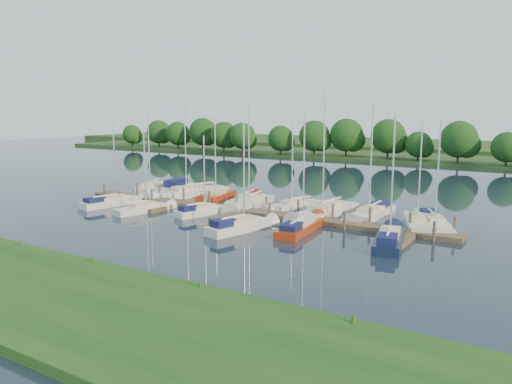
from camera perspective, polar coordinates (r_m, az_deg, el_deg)
The scene contains 24 objects.
ground at distance 42.02m, azimuth -7.32°, elevation -4.32°, with size 260.00×260.00×0.00m, color #17222E.
near_bank at distance 31.68m, azimuth -26.06°, elevation -9.34°, with size 90.00×10.00×0.50m, color #194313.
dock at distance 47.73m, azimuth -1.80°, elevation -2.35°, with size 40.00×6.00×0.40m.
mooring_pilings at distance 48.57m, azimuth -1.07°, elevation -1.66°, with size 38.24×2.84×2.00m.
far_shore at distance 110.16m, azimuth 18.03°, elevation 3.93°, with size 180.00×30.00×0.60m, color #223F18.
distant_hill at distance 134.48m, azimuth 20.60°, elevation 4.87°, with size 220.00×40.00×1.40m, color #355625.
treeline at distance 98.53m, azimuth 14.35°, elevation 5.79°, with size 144.63×9.76×8.25m.
sailboat_n_0 at distance 63.22m, azimuth -11.91°, elevation 0.42°, with size 4.22×7.90×10.12m.
motorboat at distance 61.65m, azimuth -9.25°, elevation 0.38°, with size 2.87×6.88×1.92m.
sailboat_n_2 at distance 58.09m, azimuth -7.72°, elevation -0.24°, with size 5.73×10.15×13.02m.
sailboat_n_3 at distance 55.77m, azimuth -4.51°, elevation -0.59°, with size 2.82×7.39×9.33m.
sailboat_n_4 at distance 53.42m, azimuth -1.16°, elevation -0.95°, with size 2.27×6.81×8.73m.
sailboat_n_5 at distance 51.22m, azimuth -0.68°, elevation -1.45°, with size 2.99×8.80×11.07m.
sailboat_n_6 at distance 50.34m, azimuth 4.31°, elevation -1.67°, with size 3.84×6.78×8.82m.
sailboat_n_7 at distance 47.05m, azimuth 7.78°, elevation -2.50°, with size 3.24×10.16×12.80m.
sailboat_n_8 at distance 47.79m, azimuth 12.98°, elevation -2.44°, with size 2.35×8.60×10.80m.
sailboat_n_9 at distance 44.96m, azimuth 17.92°, elevation -3.45°, with size 3.68×7.34×9.36m.
sailboat_n_10 at distance 45.47m, azimuth 19.67°, elevation -3.35°, with size 4.33×7.24×9.42m.
sailboat_s_0 at distance 54.45m, azimuth -16.00°, elevation -1.13°, with size 3.04×7.78×9.76m.
sailboat_s_1 at distance 50.03m, azimuth -12.63°, elevation -1.94°, with size 2.73×6.56×8.37m.
sailboat_s_2 at distance 47.77m, azimuth -6.21°, elevation -2.24°, with size 2.75×6.07×7.88m.
sailboat_s_3 at distance 41.22m, azimuth -1.79°, elevation -4.04°, with size 3.12×7.20×9.33m.
sailboat_s_4 at distance 41.43m, azimuth 5.20°, elevation -4.05°, with size 2.48×7.92×9.93m.
sailboat_s_5 at distance 38.59m, azimuth 15.00°, elevation -5.32°, with size 3.26×8.02×10.17m.
Camera 1 is at (25.79, -31.67, 9.91)m, focal length 35.00 mm.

